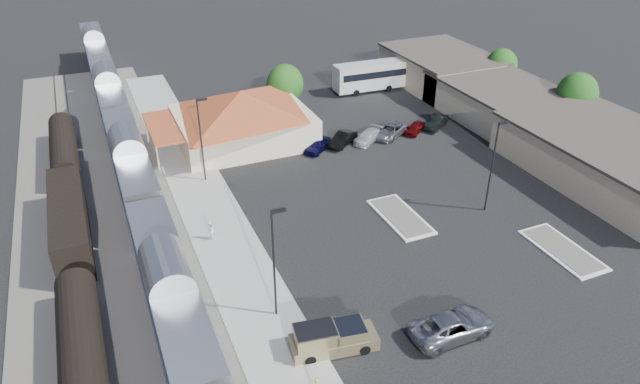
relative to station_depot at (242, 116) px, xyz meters
name	(u,v)px	position (x,y,z in m)	size (l,w,h in m)	color
ground	(372,238)	(4.56, -24.00, -3.13)	(280.00, 280.00, 0.00)	black
railbed	(113,244)	(-16.44, -16.00, -3.07)	(16.00, 100.00, 0.12)	#4C4944
platform	(221,232)	(-7.44, -18.00, -3.04)	(5.50, 92.00, 0.18)	gray
passenger_train	(132,170)	(-13.44, -8.16, -0.26)	(3.00, 104.00, 5.55)	silver
freight_cars	(70,223)	(-19.44, -14.29, -1.21)	(2.80, 46.00, 4.00)	black
station_depot	(242,116)	(0.00, 0.00, 0.00)	(18.35, 12.24, 6.20)	#C4B78F
buildings_east	(522,111)	(32.56, -9.72, -0.86)	(14.40, 51.40, 4.80)	#C6B28C
traffic_island_south	(400,216)	(8.56, -22.00, -3.03)	(3.30, 7.50, 0.21)	silver
traffic_island_north	(563,250)	(18.56, -32.00, -3.03)	(3.30, 7.50, 0.21)	silver
lamp_plat_s	(275,256)	(-6.34, -30.00, 2.21)	(1.08, 0.25, 9.00)	black
lamp_plat_n	(201,134)	(-6.34, -8.00, 2.21)	(1.08, 0.25, 9.00)	black
lamp_lot	(494,160)	(16.66, -24.00, 2.21)	(1.08, 0.25, 9.00)	black
tree_east_b	(577,95)	(38.56, -12.00, 1.09)	(4.94, 4.94, 6.96)	#382314
tree_east_c	(501,66)	(38.56, 2.00, 0.63)	(4.41, 4.41, 6.21)	#382314
tree_depot	(285,84)	(7.56, 6.00, 0.89)	(4.71, 4.71, 6.63)	#382314
pickup_truck	(334,338)	(-3.94, -34.61, -2.17)	(6.09, 2.98, 2.02)	#9A895F
suv	(452,326)	(4.10, -36.64, -2.27)	(2.85, 6.18, 1.72)	gray
coach_bus	(377,74)	(22.77, 9.32, -0.76)	(12.90, 3.24, 4.11)	white
person_b	(210,231)	(-8.55, -18.88, -2.06)	(0.86, 0.67, 1.78)	white
parked_car_a	(318,145)	(7.05, -5.97, -2.42)	(1.67, 4.15, 1.41)	#0C0B38
parked_car_b	(342,139)	(10.25, -5.67, -2.38)	(1.60, 4.58, 1.51)	black
parked_car_c	(368,136)	(13.45, -5.97, -2.46)	(1.88, 4.63, 1.34)	white
parked_car_d	(391,131)	(16.65, -5.67, -2.40)	(2.43, 5.27, 1.46)	gray
parked_car_e	(415,128)	(19.85, -5.97, -2.50)	(1.50, 3.73, 1.27)	maroon
parked_car_f	(436,122)	(23.05, -5.67, -2.39)	(1.57, 4.50, 1.48)	black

